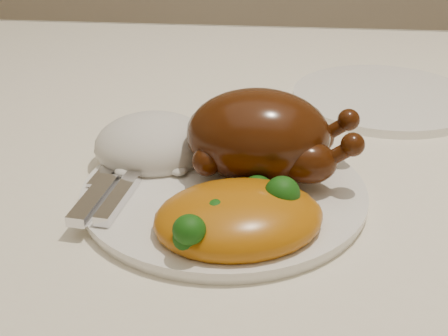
# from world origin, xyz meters

# --- Properties ---
(dining_table) EXTENTS (1.60, 0.90, 0.76)m
(dining_table) POSITION_xyz_m (0.00, 0.00, 0.67)
(dining_table) COLOR brown
(dining_table) RESTS_ON floor
(tablecloth) EXTENTS (1.73, 1.03, 0.18)m
(tablecloth) POSITION_xyz_m (0.00, 0.00, 0.74)
(tablecloth) COLOR white
(tablecloth) RESTS_ON dining_table
(dinner_plate) EXTENTS (0.33, 0.33, 0.01)m
(dinner_plate) POSITION_xyz_m (-0.06, -0.09, 0.77)
(dinner_plate) COLOR white
(dinner_plate) RESTS_ON tablecloth
(side_plate) EXTENTS (0.29, 0.29, 0.01)m
(side_plate) POSITION_xyz_m (0.11, 0.17, 0.77)
(side_plate) COLOR white
(side_plate) RESTS_ON tablecloth
(roast_chicken) EXTENTS (0.16, 0.10, 0.08)m
(roast_chicken) POSITION_xyz_m (-0.03, -0.06, 0.82)
(roast_chicken) COLOR #451C07
(roast_chicken) RESTS_ON dinner_plate
(rice_mound) EXTENTS (0.13, 0.12, 0.06)m
(rice_mound) POSITION_xyz_m (-0.14, -0.03, 0.79)
(rice_mound) COLOR silver
(rice_mound) RESTS_ON dinner_plate
(mac_and_cheese) EXTENTS (0.16, 0.14, 0.05)m
(mac_and_cheese) POSITION_xyz_m (-0.04, -0.15, 0.79)
(mac_and_cheese) COLOR #BF750C
(mac_and_cheese) RESTS_ON dinner_plate
(cutlery) EXTENTS (0.05, 0.19, 0.01)m
(cutlery) POSITION_xyz_m (-0.16, -0.10, 0.78)
(cutlery) COLOR silver
(cutlery) RESTS_ON dinner_plate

